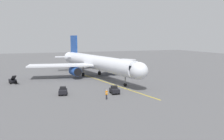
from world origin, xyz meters
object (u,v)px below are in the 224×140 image
Objects in this scene: airplane at (96,63)px; tug_portside at (114,90)px; ground_crew_marshaller at (106,94)px; belt_loader_starboard_side at (13,80)px; box_truck_rear_apron at (117,64)px; tug_near_nose at (63,91)px.

airplane reaches higher than tug_portside.
tug_portside is (1.67, 18.72, -3.30)m from airplane.
belt_loader_starboard_side is at bearing -51.65° from ground_crew_marshaller.
box_truck_rear_apron reaches higher than ground_crew_marshaller.
ground_crew_marshaller is 8.94m from tug_near_nose.
tug_near_nose is 1.07× the size of tug_portside.
tug_near_nose is 17.84m from belt_loader_starboard_side.
airplane is at bearing -176.86° from belt_loader_starboard_side.
belt_loader_starboard_side is 37.42m from box_truck_rear_apron.
tug_portside is (-2.74, -3.25, -0.18)m from ground_crew_marshaller.
tug_portside is (-9.46, 2.64, 0.00)m from tug_near_nose.
tug_near_nose and tug_portside have the same top height.
belt_loader_starboard_side reaches higher than tug_portside.
box_truck_rear_apron is at bearing -114.15° from ground_crew_marshaller.
airplane is 16.85× the size of tug_portside.
airplane is 8.14× the size of box_truck_rear_apron.
airplane reaches higher than box_truck_rear_apron.
tug_portside is at bearing 84.90° from airplane.
tug_near_nose is 9.82m from tug_portside.
airplane is 22.63m from ground_crew_marshaller.
ground_crew_marshaller is at bearing 128.35° from belt_loader_starboard_side.
ground_crew_marshaller is at bearing 78.66° from airplane.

